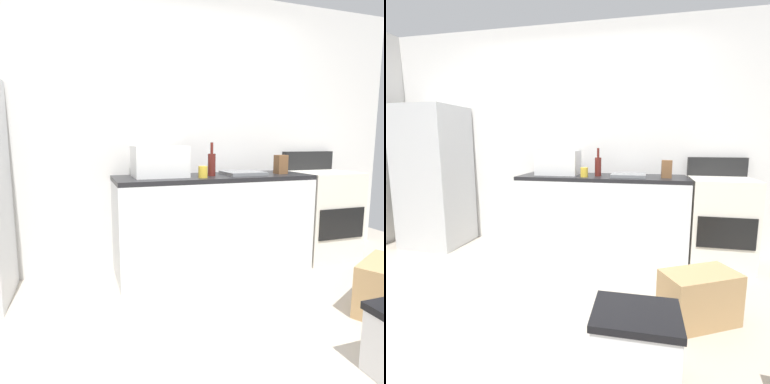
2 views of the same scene
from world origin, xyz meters
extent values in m
plane|color=#B2A899|center=(0.00, 0.00, 0.00)|extent=(6.00, 6.00, 0.00)
cube|color=silver|center=(0.00, 1.55, 1.30)|extent=(5.00, 0.10, 2.60)
cube|color=silver|center=(0.30, 1.20, 0.43)|extent=(1.80, 0.60, 0.86)
cube|color=black|center=(0.30, 1.20, 0.88)|extent=(1.80, 0.60, 0.04)
cube|color=silver|center=(1.52, 1.20, 0.45)|extent=(0.60, 0.60, 0.90)
cube|color=black|center=(1.52, 0.90, 0.42)|extent=(0.52, 0.02, 0.30)
cube|color=black|center=(1.52, 1.46, 1.00)|extent=(0.60, 0.08, 0.20)
cube|color=white|center=(-0.20, 1.23, 1.04)|extent=(0.46, 0.34, 0.27)
cube|color=slate|center=(0.59, 1.18, 0.92)|extent=(0.36, 0.32, 0.03)
cylinder|color=#591E19|center=(0.26, 1.16, 1.00)|extent=(0.07, 0.07, 0.20)
cylinder|color=#591E19|center=(0.26, 1.16, 1.15)|extent=(0.03, 0.03, 0.10)
cylinder|color=gold|center=(0.14, 1.04, 0.95)|extent=(0.08, 0.08, 0.10)
cube|color=brown|center=(0.97, 1.14, 0.99)|extent=(0.10, 0.10, 0.18)
camera|label=1|loc=(-0.87, -1.66, 1.21)|focal=31.59mm
camera|label=2|loc=(0.73, -2.02, 1.25)|focal=27.82mm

